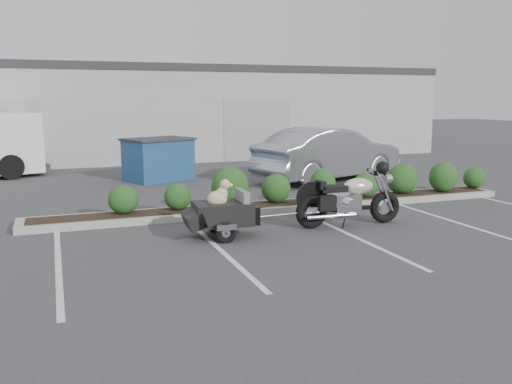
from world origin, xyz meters
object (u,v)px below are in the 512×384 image
object	(u,v)px
dumpster	(158,159)
motorcycle	(349,200)
pet_trailer	(222,213)
sedan	(329,154)

from	to	relation	value
dumpster	motorcycle	bearing A→B (deg)	-94.86
motorcycle	pet_trailer	distance (m)	2.79
sedan	dumpster	xyz separation A→B (m)	(-5.15, 1.99, -0.16)
motorcycle	sedan	bearing A→B (deg)	68.60
motorcycle	dumpster	size ratio (longest dim) A/B	0.97
motorcycle	pet_trailer	xyz separation A→B (m)	(-2.78, 0.03, -0.07)
pet_trailer	motorcycle	bearing A→B (deg)	2.23
motorcycle	sedan	distance (m)	6.32
dumpster	sedan	bearing A→B (deg)	-44.32
pet_trailer	sedan	size ratio (longest dim) A/B	0.37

